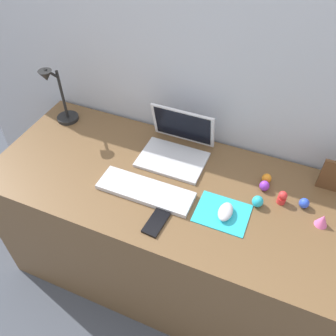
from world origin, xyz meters
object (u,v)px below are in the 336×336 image
object	(u,v)px
mouse	(225,212)
toy_figurine_pink	(322,220)
cell_phone	(156,222)
toy_figurine_blue	(304,203)
toy_figurine_cyan	(258,201)
toy_figurine_purple	(264,186)
picture_frame	(335,177)
toy_figurine_red	(282,197)
keyboard	(145,191)
desk_lamp	(58,98)
toy_figurine_orange	(267,178)
laptop	(177,144)

from	to	relation	value
mouse	toy_figurine_pink	xyz separation A→B (m)	(0.35, 0.10, 0.01)
mouse	cell_phone	bearing A→B (deg)	-148.76
toy_figurine_blue	toy_figurine_cyan	bearing A→B (deg)	-159.19
cell_phone	toy_figurine_blue	size ratio (longest dim) A/B	2.88
mouse	toy_figurine_purple	distance (m)	0.22
picture_frame	toy_figurine_purple	xyz separation A→B (m)	(-0.26, -0.11, -0.05)
toy_figurine_purple	mouse	bearing A→B (deg)	-119.91
toy_figurine_red	picture_frame	bearing A→B (deg)	40.79
keyboard	picture_frame	bearing A→B (deg)	24.27
desk_lamp	picture_frame	xyz separation A→B (m)	(1.30, 0.05, -0.08)
mouse	toy_figurine_orange	size ratio (longest dim) A/B	2.15
keyboard	desk_lamp	xyz separation A→B (m)	(-0.59, 0.27, 0.14)
cell_phone	toy_figurine_cyan	bearing A→B (deg)	39.69
keyboard	desk_lamp	distance (m)	0.66
cell_phone	toy_figurine_orange	distance (m)	0.52
laptop	keyboard	distance (m)	0.28
desk_lamp	picture_frame	world-z (taller)	desk_lamp
cell_phone	toy_figurine_blue	bearing A→B (deg)	35.24
desk_lamp	toy_figurine_purple	size ratio (longest dim) A/B	7.15
toy_figurine_cyan	toy_figurine_blue	world-z (taller)	toy_figurine_cyan
mouse	keyboard	bearing A→B (deg)	-177.57
keyboard	toy_figurine_cyan	size ratio (longest dim) A/B	8.17
toy_figurine_cyan	toy_figurine_purple	distance (m)	0.10
toy_figurine_pink	toy_figurine_orange	bearing A→B (deg)	149.81
cell_phone	toy_figurine_cyan	xyz separation A→B (m)	(0.34, 0.24, 0.02)
desk_lamp	toy_figurine_orange	size ratio (longest dim) A/B	7.35
toy_figurine_purple	toy_figurine_blue	xyz separation A→B (m)	(0.17, -0.03, -0.00)
toy_figurine_pink	cell_phone	bearing A→B (deg)	-157.62
laptop	desk_lamp	world-z (taller)	desk_lamp
keyboard	toy_figurine_orange	distance (m)	0.52
keyboard	toy_figurine_orange	bearing A→B (deg)	29.41
keyboard	picture_frame	world-z (taller)	picture_frame
toy_figurine_cyan	toy_figurine_pink	bearing A→B (deg)	0.52
toy_figurine_purple	toy_figurine_blue	size ratio (longest dim) A/B	1.03
desk_lamp	toy_figurine_blue	xyz separation A→B (m)	(1.21, -0.09, -0.13)
keyboard	picture_frame	size ratio (longest dim) A/B	2.73
toy_figurine_orange	toy_figurine_cyan	size ratio (longest dim) A/B	0.89
picture_frame	toy_figurine_orange	xyz separation A→B (m)	(-0.26, -0.07, -0.05)
laptop	keyboard	size ratio (longest dim) A/B	0.73
laptop	toy_figurine_red	world-z (taller)	laptop
toy_figurine_purple	desk_lamp	bearing A→B (deg)	176.81
mouse	picture_frame	xyz separation A→B (m)	(0.37, 0.31, 0.05)
keyboard	toy_figurine_purple	bearing A→B (deg)	24.74
cell_phone	desk_lamp	size ratio (longest dim) A/B	0.39
toy_figurine_purple	keyboard	bearing A→B (deg)	-155.26
toy_figurine_orange	toy_figurine_cyan	bearing A→B (deg)	-92.71
picture_frame	toy_figurine_orange	distance (m)	0.27
laptop	toy_figurine_purple	xyz separation A→B (m)	(0.42, -0.07, -0.03)
mouse	toy_figurine_orange	distance (m)	0.27
toy_figurine_orange	toy_figurine_pink	size ratio (longest dim) A/B	0.82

